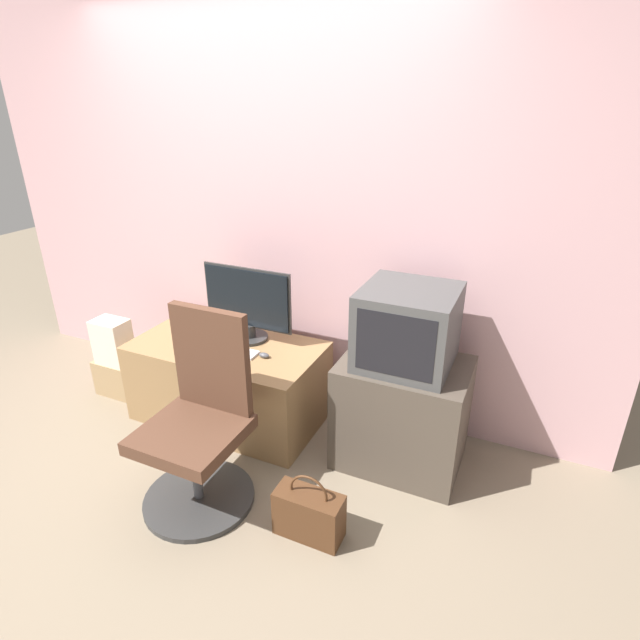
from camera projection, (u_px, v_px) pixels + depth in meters
name	position (u px, v px, depth m)	size (l,w,h in m)	color
ground_plane	(151.00, 508.00, 2.59)	(12.00, 12.00, 0.00)	#7F705B
wall_back	(268.00, 209.00, 3.15)	(4.40, 0.05, 2.60)	#CC9EA3
desk	(229.00, 381.00, 3.24)	(1.19, 0.64, 0.53)	#937047
side_stand	(402.00, 413.00, 2.82)	(0.69, 0.52, 0.64)	#4C4238
main_monitor	(248.00, 304.00, 3.11)	(0.61, 0.24, 0.48)	#2D2D2D
keyboard	(235.00, 351.00, 3.04)	(0.29, 0.11, 0.01)	silver
mouse	(264.00, 355.00, 2.97)	(0.07, 0.04, 0.03)	#4C4C51
crt_tv	(408.00, 327.00, 2.61)	(0.48, 0.48, 0.42)	#474747
office_chair	(200.00, 429.00, 2.52)	(0.58, 0.58, 1.02)	#333333
cardboard_box_lower	(119.00, 377.00, 3.54)	(0.32, 0.18, 0.26)	#A3845B
cardboard_box_upper	(113.00, 341.00, 3.43)	(0.23, 0.17, 0.32)	beige
handbag	(309.00, 514.00, 2.38)	(0.33, 0.14, 0.36)	#4C2D19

